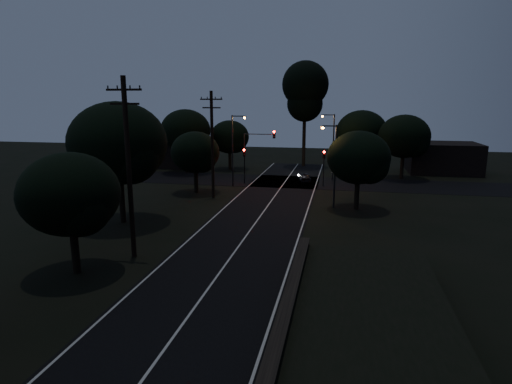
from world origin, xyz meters
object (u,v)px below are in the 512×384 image
at_px(utility_pole_far, 212,143).
at_px(signal_right, 324,162).
at_px(utility_pole_mid, 129,166).
at_px(signal_left, 244,159).
at_px(signal_mast, 259,147).
at_px(tall_pine, 305,91).
at_px(streetlight_a, 234,146).
at_px(streetlight_b, 332,142).
at_px(car, 305,177).
at_px(streetlight_c, 333,161).

xyz_separation_m(utility_pole_far, signal_right, (10.60, 7.99, -2.65)).
bearing_deg(utility_pole_mid, utility_pole_far, 90.00).
height_order(utility_pole_mid, utility_pole_far, utility_pole_mid).
height_order(utility_pole_mid, signal_left, utility_pole_mid).
bearing_deg(utility_pole_mid, signal_mast, 82.96).
xyz_separation_m(utility_pole_far, tall_pine, (7.00, 23.00, 5.47)).
bearing_deg(streetlight_a, utility_pole_far, -96.59).
height_order(tall_pine, streetlight_b, tall_pine).
relative_size(utility_pole_far, tall_pine, 0.69).
relative_size(utility_pole_mid, tall_pine, 0.72).
bearing_deg(streetlight_a, signal_right, 11.34).
bearing_deg(signal_right, utility_pole_mid, -112.99).
distance_m(utility_pole_far, tall_pine, 24.66).
xyz_separation_m(signal_left, streetlight_a, (-0.71, -1.99, 1.80)).
xyz_separation_m(signal_mast, streetlight_a, (-2.39, -1.99, 0.30)).
distance_m(signal_left, signal_right, 9.20).
bearing_deg(car, tall_pine, -96.23).
distance_m(streetlight_a, streetlight_c, 13.72).
bearing_deg(streetlight_a, signal_mast, 39.77).
relative_size(signal_mast, streetlight_b, 0.78).
height_order(signal_left, streetlight_b, streetlight_b).
height_order(utility_pole_mid, signal_right, utility_pole_mid).
bearing_deg(signal_left, utility_pole_far, -99.94).
height_order(tall_pine, streetlight_c, tall_pine).
xyz_separation_m(signal_left, signal_mast, (1.69, 0.00, 1.50)).
distance_m(utility_pole_mid, utility_pole_far, 17.00).
bearing_deg(streetlight_c, utility_pole_mid, -128.26).
relative_size(signal_mast, car, 1.89).
bearing_deg(tall_pine, streetlight_a, -110.36).
height_order(utility_pole_far, signal_mast, utility_pole_far).
bearing_deg(tall_pine, streetlight_c, -79.07).
bearing_deg(utility_pole_far, car, 50.79).
distance_m(tall_pine, streetlight_b, 13.40).
bearing_deg(utility_pole_mid, signal_right, 67.01).
relative_size(streetlight_b, car, 2.42).
distance_m(tall_pine, streetlight_a, 19.20).
relative_size(utility_pole_mid, signal_left, 2.68).
xyz_separation_m(streetlight_c, car, (-3.53, 12.17, -3.79)).
bearing_deg(car, utility_pole_far, 38.79).
xyz_separation_m(signal_mast, streetlight_c, (8.74, -9.99, 0.01)).
distance_m(utility_pole_far, signal_right, 13.53).
bearing_deg(streetlight_c, utility_pole_far, 170.40).
bearing_deg(signal_right, utility_pole_far, -143.00).
distance_m(signal_right, streetlight_a, 10.26).
bearing_deg(car, streetlight_a, 16.74).
relative_size(utility_pole_far, car, 3.17).
xyz_separation_m(utility_pole_far, signal_mast, (3.09, 7.99, -1.15)).
relative_size(utility_pole_mid, signal_mast, 1.76).
bearing_deg(utility_pole_far, utility_pole_mid, -90.00).
height_order(utility_pole_mid, streetlight_a, utility_pole_mid).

